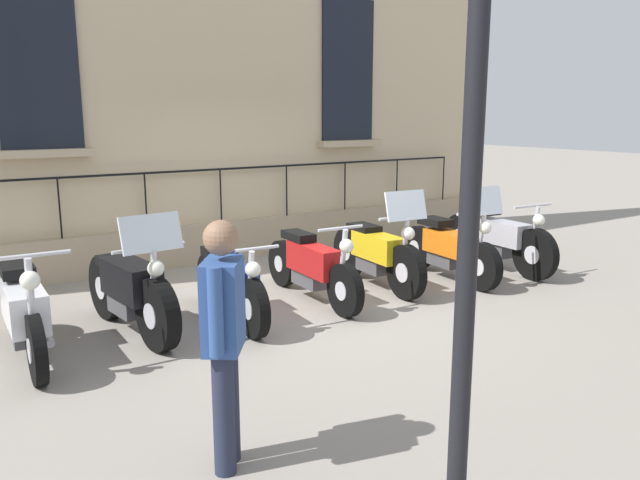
% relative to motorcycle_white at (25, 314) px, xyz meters
% --- Properties ---
extents(ground_plane, '(60.00, 60.00, 0.00)m').
position_rel_motorcycle_white_xyz_m(ground_plane, '(-0.19, 3.16, -0.44)').
color(ground_plane, gray).
extents(building_facade, '(0.82, 10.98, 6.00)m').
position_rel_motorcycle_white_xyz_m(building_facade, '(-3.04, 3.16, 2.48)').
color(building_facade, '#C6B28E').
rests_on(building_facade, ground_plane).
extents(motorcycle_white, '(1.92, 0.70, 1.11)m').
position_rel_motorcycle_white_xyz_m(motorcycle_white, '(0.00, 0.00, 0.00)').
color(motorcycle_white, black).
rests_on(motorcycle_white, ground_plane).
extents(motorcycle_black, '(1.97, 0.73, 1.32)m').
position_rel_motorcycle_white_xyz_m(motorcycle_black, '(-0.16, 1.02, 0.02)').
color(motorcycle_black, black).
rests_on(motorcycle_black, ground_plane).
extents(motorcycle_blue, '(1.89, 0.68, 0.92)m').
position_rel_motorcycle_white_xyz_m(motorcycle_blue, '(0.01, 2.06, -0.03)').
color(motorcycle_blue, black).
rests_on(motorcycle_blue, ground_plane).
extents(motorcycle_red, '(2.11, 0.58, 1.01)m').
position_rel_motorcycle_white_xyz_m(motorcycle_red, '(-0.13, 3.21, -0.02)').
color(motorcycle_red, black).
rests_on(motorcycle_red, ground_plane).
extents(motorcycle_yellow, '(2.01, 0.69, 1.33)m').
position_rel_motorcycle_white_xyz_m(motorcycle_yellow, '(-0.17, 4.24, 0.01)').
color(motorcycle_yellow, black).
rests_on(motorcycle_yellow, ground_plane).
extents(motorcycle_orange, '(1.96, 0.72, 1.33)m').
position_rel_motorcycle_white_xyz_m(motorcycle_orange, '(0.06, 5.31, -0.01)').
color(motorcycle_orange, black).
rests_on(motorcycle_orange, ground_plane).
extents(motorcycle_silver, '(2.17, 0.70, 1.03)m').
position_rel_motorcycle_white_xyz_m(motorcycle_silver, '(0.02, 6.30, 0.01)').
color(motorcycle_silver, black).
rests_on(motorcycle_silver, ground_plane).
extents(pedestrian_standing, '(0.45, 0.39, 1.62)m').
position_rel_motorcycle_white_xyz_m(pedestrian_standing, '(2.66, 0.79, 0.48)').
color(pedestrian_standing, '#23283D').
rests_on(pedestrian_standing, ground_plane).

